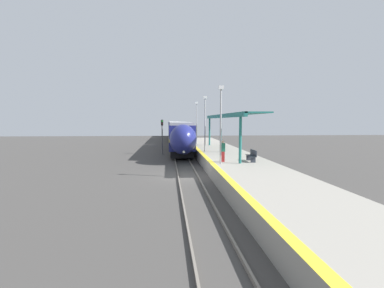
# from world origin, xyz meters

# --- Properties ---
(ground_plane) EXTENTS (120.00, 120.00, 0.00)m
(ground_plane) POSITION_xyz_m (0.00, 0.00, 0.00)
(ground_plane) COLOR #423F3D
(rail_left) EXTENTS (0.08, 90.00, 0.15)m
(rail_left) POSITION_xyz_m (-0.72, 0.00, 0.07)
(rail_left) COLOR slate
(rail_left) RESTS_ON ground_plane
(rail_right) EXTENTS (0.08, 90.00, 0.15)m
(rail_right) POSITION_xyz_m (0.72, 0.00, 0.07)
(rail_right) COLOR slate
(rail_right) RESTS_ON ground_plane
(train) EXTENTS (2.76, 66.78, 3.95)m
(train) POSITION_xyz_m (0.00, 38.48, 2.26)
(train) COLOR black
(train) RESTS_ON ground_plane
(platform_right) EXTENTS (4.90, 64.00, 1.05)m
(platform_right) POSITION_xyz_m (4.02, 0.00, 0.52)
(platform_right) COLOR gray
(platform_right) RESTS_ON ground_plane
(platform_bench) EXTENTS (0.44, 1.65, 0.89)m
(platform_bench) POSITION_xyz_m (4.91, 0.29, 1.51)
(platform_bench) COLOR #2D333D
(platform_bench) RESTS_ON platform_right
(person_waiting) EXTENTS (0.36, 0.22, 1.62)m
(person_waiting) POSITION_xyz_m (2.65, 0.26, 1.87)
(person_waiting) COLOR maroon
(person_waiting) RESTS_ON platform_right
(railway_signal) EXTENTS (0.28, 0.28, 4.25)m
(railway_signal) POSITION_xyz_m (-2.16, 14.81, 2.61)
(railway_signal) COLOR #59595E
(railway_signal) RESTS_ON ground_plane
(lamppost_near) EXTENTS (0.36, 0.20, 5.54)m
(lamppost_near) POSITION_xyz_m (2.28, -0.95, 4.20)
(lamppost_near) COLOR #9E9EA3
(lamppost_near) RESTS_ON platform_right
(lamppost_mid) EXTENTS (0.36, 0.20, 5.54)m
(lamppost_mid) POSITION_xyz_m (2.28, 8.07, 4.20)
(lamppost_mid) COLOR #9E9EA3
(lamppost_mid) RESTS_ON platform_right
(lamppost_far) EXTENTS (0.36, 0.20, 5.54)m
(lamppost_far) POSITION_xyz_m (2.28, 17.09, 4.20)
(lamppost_far) COLOR #9E9EA3
(lamppost_far) RESTS_ON platform_right
(station_canopy) EXTENTS (2.02, 19.13, 3.73)m
(station_canopy) POSITION_xyz_m (4.36, 7.44, 4.54)
(station_canopy) COLOR #1E6B66
(station_canopy) RESTS_ON platform_right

